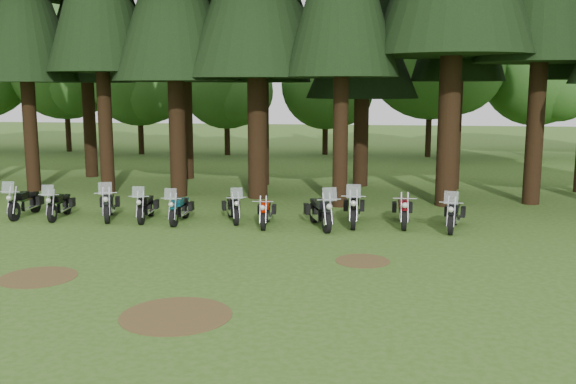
{
  "coord_description": "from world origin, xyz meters",
  "views": [
    {
      "loc": [
        4.85,
        -15.52,
        4.42
      ],
      "look_at": [
        1.92,
        5.0,
        1.0
      ],
      "focal_mm": 40.0,
      "sensor_mm": 36.0,
      "label": 1
    }
  ],
  "objects_px": {
    "motorcycle_2": "(109,205)",
    "motorcycle_9": "(403,211)",
    "motorcycle_0": "(25,204)",
    "motorcycle_6": "(265,213)",
    "motorcycle_3": "(146,207)",
    "motorcycle_7": "(320,213)",
    "motorcycle_10": "(453,215)",
    "motorcycle_8": "(354,209)",
    "motorcycle_4": "(180,210)",
    "motorcycle_1": "(59,206)",
    "motorcycle_5": "(233,209)"
  },
  "relations": [
    {
      "from": "motorcycle_4",
      "to": "motorcycle_5",
      "type": "xyz_separation_m",
      "value": [
        1.69,
        0.44,
        -0.01
      ]
    },
    {
      "from": "motorcycle_9",
      "to": "motorcycle_6",
      "type": "bearing_deg",
      "value": -171.82
    },
    {
      "from": "motorcycle_4",
      "to": "motorcycle_1",
      "type": "bearing_deg",
      "value": 177.07
    },
    {
      "from": "motorcycle_4",
      "to": "motorcycle_5",
      "type": "distance_m",
      "value": 1.75
    },
    {
      "from": "motorcycle_5",
      "to": "motorcycle_8",
      "type": "relative_size",
      "value": 0.84
    },
    {
      "from": "motorcycle_0",
      "to": "motorcycle_1",
      "type": "bearing_deg",
      "value": -6.63
    },
    {
      "from": "motorcycle_1",
      "to": "motorcycle_8",
      "type": "relative_size",
      "value": 0.88
    },
    {
      "from": "motorcycle_2",
      "to": "motorcycle_8",
      "type": "distance_m",
      "value": 8.22
    },
    {
      "from": "motorcycle_2",
      "to": "motorcycle_7",
      "type": "xyz_separation_m",
      "value": [
        7.19,
        -0.36,
        0.02
      ]
    },
    {
      "from": "motorcycle_10",
      "to": "motorcycle_6",
      "type": "bearing_deg",
      "value": -166.68
    },
    {
      "from": "motorcycle_0",
      "to": "motorcycle_1",
      "type": "xyz_separation_m",
      "value": [
        1.3,
        -0.07,
        -0.03
      ]
    },
    {
      "from": "motorcycle_3",
      "to": "motorcycle_4",
      "type": "distance_m",
      "value": 1.24
    },
    {
      "from": "motorcycle_0",
      "to": "motorcycle_3",
      "type": "relative_size",
      "value": 1.06
    },
    {
      "from": "motorcycle_2",
      "to": "motorcycle_1",
      "type": "bearing_deg",
      "value": 165.01
    },
    {
      "from": "motorcycle_2",
      "to": "motorcycle_5",
      "type": "bearing_deg",
      "value": -16.44
    },
    {
      "from": "motorcycle_1",
      "to": "motorcycle_2",
      "type": "xyz_separation_m",
      "value": [
        1.7,
        0.13,
        0.04
      ]
    },
    {
      "from": "motorcycle_0",
      "to": "motorcycle_1",
      "type": "distance_m",
      "value": 1.3
    },
    {
      "from": "motorcycle_5",
      "to": "motorcycle_10",
      "type": "xyz_separation_m",
      "value": [
        7.08,
        -0.29,
        0.04
      ]
    },
    {
      "from": "motorcycle_2",
      "to": "motorcycle_9",
      "type": "height_order",
      "value": "motorcycle_2"
    },
    {
      "from": "motorcycle_5",
      "to": "motorcycle_7",
      "type": "height_order",
      "value": "motorcycle_7"
    },
    {
      "from": "motorcycle_10",
      "to": "motorcycle_3",
      "type": "bearing_deg",
      "value": -169.11
    },
    {
      "from": "motorcycle_7",
      "to": "motorcycle_9",
      "type": "bearing_deg",
      "value": -4.28
    },
    {
      "from": "motorcycle_4",
      "to": "motorcycle_6",
      "type": "relative_size",
      "value": 1.02
    },
    {
      "from": "motorcycle_9",
      "to": "motorcycle_10",
      "type": "xyz_separation_m",
      "value": [
        1.53,
        -0.45,
        0.0
      ]
    },
    {
      "from": "motorcycle_0",
      "to": "motorcycle_4",
      "type": "bearing_deg",
      "value": -5.16
    },
    {
      "from": "motorcycle_9",
      "to": "motorcycle_7",
      "type": "bearing_deg",
      "value": -164.89
    },
    {
      "from": "motorcycle_6",
      "to": "motorcycle_8",
      "type": "xyz_separation_m",
      "value": [
        2.79,
        0.58,
        0.08
      ]
    },
    {
      "from": "motorcycle_6",
      "to": "motorcycle_3",
      "type": "bearing_deg",
      "value": 171.42
    },
    {
      "from": "motorcycle_3",
      "to": "motorcycle_9",
      "type": "xyz_separation_m",
      "value": [
        8.47,
        0.41,
        0.02
      ]
    },
    {
      "from": "motorcycle_10",
      "to": "motorcycle_4",
      "type": "bearing_deg",
      "value": -167.96
    },
    {
      "from": "motorcycle_3",
      "to": "motorcycle_10",
      "type": "xyz_separation_m",
      "value": [
        10.0,
        -0.03,
        0.03
      ]
    },
    {
      "from": "motorcycle_2",
      "to": "motorcycle_8",
      "type": "xyz_separation_m",
      "value": [
        8.22,
        0.28,
        0.03
      ]
    },
    {
      "from": "motorcycle_7",
      "to": "motorcycle_2",
      "type": "bearing_deg",
      "value": 157.12
    },
    {
      "from": "motorcycle_0",
      "to": "motorcycle_6",
      "type": "relative_size",
      "value": 1.09
    },
    {
      "from": "motorcycle_3",
      "to": "motorcycle_6",
      "type": "xyz_separation_m",
      "value": [
        4.1,
        -0.26,
        -0.02
      ]
    },
    {
      "from": "motorcycle_0",
      "to": "motorcycle_5",
      "type": "height_order",
      "value": "motorcycle_0"
    },
    {
      "from": "motorcycle_2",
      "to": "motorcycle_3",
      "type": "relative_size",
      "value": 1.06
    },
    {
      "from": "motorcycle_8",
      "to": "motorcycle_9",
      "type": "relative_size",
      "value": 1.07
    },
    {
      "from": "motorcycle_1",
      "to": "motorcycle_7",
      "type": "xyz_separation_m",
      "value": [
        8.88,
        -0.23,
        0.05
      ]
    },
    {
      "from": "motorcycle_2",
      "to": "motorcycle_7",
      "type": "bearing_deg",
      "value": -22.31
    },
    {
      "from": "motorcycle_2",
      "to": "motorcycle_9",
      "type": "xyz_separation_m",
      "value": [
        9.79,
        0.37,
        -0.01
      ]
    },
    {
      "from": "motorcycle_2",
      "to": "motorcycle_5",
      "type": "distance_m",
      "value": 4.24
    },
    {
      "from": "motorcycle_4",
      "to": "motorcycle_8",
      "type": "bearing_deg",
      "value": 3.27
    },
    {
      "from": "motorcycle_10",
      "to": "motorcycle_1",
      "type": "bearing_deg",
      "value": -168.66
    },
    {
      "from": "motorcycle_5",
      "to": "motorcycle_10",
      "type": "relative_size",
      "value": 0.9
    },
    {
      "from": "motorcycle_6",
      "to": "motorcycle_8",
      "type": "height_order",
      "value": "motorcycle_8"
    },
    {
      "from": "motorcycle_6",
      "to": "motorcycle_9",
      "type": "xyz_separation_m",
      "value": [
        4.37,
        0.68,
        0.04
      ]
    },
    {
      "from": "motorcycle_6",
      "to": "motorcycle_10",
      "type": "distance_m",
      "value": 5.9
    },
    {
      "from": "motorcycle_6",
      "to": "motorcycle_1",
      "type": "bearing_deg",
      "value": 173.72
    },
    {
      "from": "motorcycle_4",
      "to": "motorcycle_9",
      "type": "distance_m",
      "value": 7.27
    }
  ]
}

